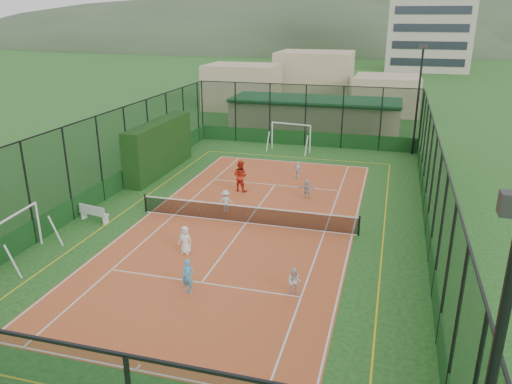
% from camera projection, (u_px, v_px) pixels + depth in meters
% --- Properties ---
extents(ground, '(300.00, 300.00, 0.00)m').
position_uv_depth(ground, '(246.00, 223.00, 26.12)').
color(ground, '#1A4C1E').
rests_on(ground, ground).
extents(court_slab, '(11.17, 23.97, 0.01)m').
position_uv_depth(court_slab, '(246.00, 223.00, 26.12)').
color(court_slab, '#B04127').
rests_on(court_slab, ground).
extents(tennis_net, '(11.67, 0.12, 1.06)m').
position_uv_depth(tennis_net, '(246.00, 214.00, 25.94)').
color(tennis_net, black).
rests_on(tennis_net, ground).
extents(perimeter_fence, '(18.12, 34.12, 5.00)m').
position_uv_depth(perimeter_fence, '(246.00, 178.00, 25.28)').
color(perimeter_fence, black).
rests_on(perimeter_fence, ground).
extents(floodlight_ne, '(0.60, 0.26, 8.25)m').
position_uv_depth(floodlight_ne, '(418.00, 101.00, 37.62)').
color(floodlight_ne, black).
rests_on(floodlight_ne, ground).
extents(clubhouse, '(15.20, 7.20, 3.15)m').
position_uv_depth(clubhouse, '(315.00, 116.00, 45.55)').
color(clubhouse, tan).
rests_on(clubhouse, ground).
extents(distant_hills, '(200.00, 60.00, 24.00)m').
position_uv_depth(distant_hills, '(378.00, 48.00, 162.21)').
color(distant_hills, '#384C33').
rests_on(distant_hills, ground).
extents(hedge_left, '(1.21, 8.07, 3.53)m').
position_uv_depth(hedge_left, '(159.00, 147.00, 34.05)').
color(hedge_left, black).
rests_on(hedge_left, ground).
extents(white_bench, '(1.79, 0.81, 0.97)m').
position_uv_depth(white_bench, '(94.00, 212.00, 26.22)').
color(white_bench, white).
rests_on(white_bench, ground).
extents(futsal_goal_near, '(3.31, 1.20, 2.09)m').
position_uv_depth(futsal_goal_near, '(18.00, 237.00, 21.98)').
color(futsal_goal_near, white).
rests_on(futsal_goal_near, ground).
extents(futsal_goal_far, '(3.45, 1.49, 2.16)m').
position_uv_depth(futsal_goal_far, '(291.00, 137.00, 39.67)').
color(futsal_goal_far, white).
rests_on(futsal_goal_far, ground).
extents(child_near_left, '(0.67, 0.46, 1.33)m').
position_uv_depth(child_near_left, '(185.00, 240.00, 22.59)').
color(child_near_left, white).
rests_on(child_near_left, court_slab).
extents(child_near_mid, '(0.54, 0.37, 1.40)m').
position_uv_depth(child_near_mid, '(188.00, 276.00, 19.40)').
color(child_near_mid, '#4FA9DF').
rests_on(child_near_mid, court_slab).
extents(child_near_right, '(0.56, 0.44, 1.13)m').
position_uv_depth(child_near_right, '(294.00, 282.00, 19.27)').
color(child_near_right, white).
rests_on(child_near_right, court_slab).
extents(child_far_left, '(0.92, 0.69, 1.26)m').
position_uv_depth(child_far_left, '(226.00, 201.00, 27.38)').
color(child_far_left, silver).
rests_on(child_far_left, court_slab).
extents(child_far_right, '(0.75, 0.60, 1.19)m').
position_uv_depth(child_far_right, '(298.00, 170.00, 32.94)').
color(child_far_right, white).
rests_on(child_far_right, court_slab).
extents(child_far_back, '(1.11, 0.59, 1.14)m').
position_uv_depth(child_far_back, '(307.00, 189.00, 29.54)').
color(child_far_back, silver).
rests_on(child_far_back, court_slab).
extents(coach, '(1.09, 0.94, 1.93)m').
position_uv_depth(coach, '(240.00, 176.00, 30.56)').
color(coach, red).
rests_on(coach, court_slab).
extents(tennis_balls, '(6.33, 1.06, 0.07)m').
position_uv_depth(tennis_balls, '(253.00, 214.00, 27.15)').
color(tennis_balls, '#CCE033').
rests_on(tennis_balls, court_slab).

